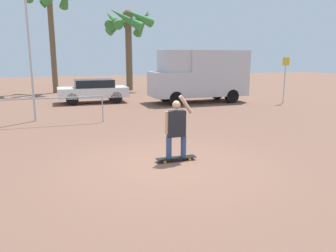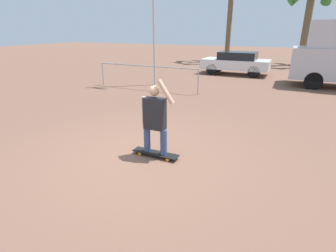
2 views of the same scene
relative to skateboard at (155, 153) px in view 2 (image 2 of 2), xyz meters
The scene contains 5 objects.
ground_plane 0.34m from the skateboard, 150.61° to the right, with size 80.00×80.00×0.00m, color brown.
skateboard is the anchor object (origin of this frame).
person_skateboarder 0.83m from the skateboard, behind, with size 0.73×0.22×1.59m.
parked_car_white 11.73m from the skateboard, 93.59° to the left, with size 3.87×1.74×1.33m.
plaza_railing_segment 6.74m from the skateboard, 121.22° to the left, with size 4.90×0.05×1.08m.
Camera 2 is at (2.69, -4.30, 2.57)m, focal length 28.00 mm.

